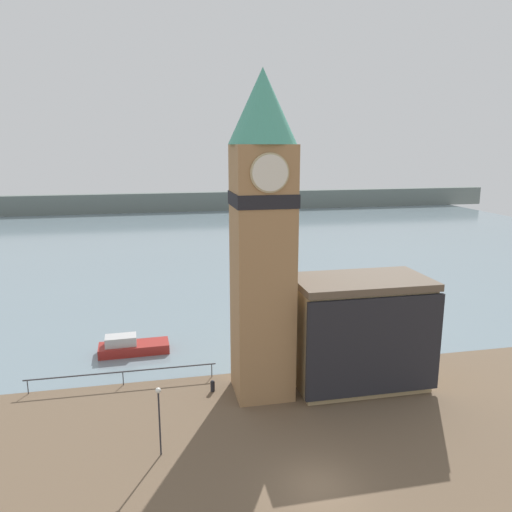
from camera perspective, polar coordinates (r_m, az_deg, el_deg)
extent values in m
plane|color=brown|center=(28.85, 7.07, -24.64)|extent=(160.00, 160.00, 0.00)
cube|color=gray|center=(97.49, -7.11, 2.16)|extent=(160.00, 120.00, 0.00)
cube|color=slate|center=(136.65, -8.61, 6.13)|extent=(180.00, 3.00, 5.00)
cube|color=#333338|center=(39.03, -14.99, -12.67)|extent=(13.80, 0.08, 0.08)
cylinder|color=#333338|center=(40.23, -24.63, -13.46)|extent=(0.07, 0.07, 1.05)
cylinder|color=#333338|center=(39.25, -14.95, -13.36)|extent=(0.07, 0.07, 1.05)
cylinder|color=#333338|center=(39.37, -5.08, -12.88)|extent=(0.07, 0.07, 1.05)
cube|color=#9E754C|center=(34.19, 0.72, -2.15)|extent=(3.91, 3.91, 17.45)
cube|color=black|center=(33.25, 0.74, 6.52)|extent=(4.03, 4.03, 0.90)
cylinder|color=tan|center=(31.15, 1.58, 9.47)|extent=(2.47, 0.12, 2.47)
cylinder|color=silver|center=(31.07, 1.61, 9.47)|extent=(2.25, 0.12, 2.25)
cylinder|color=tan|center=(33.61, 4.16, 9.67)|extent=(0.12, 2.47, 2.47)
cylinder|color=silver|center=(33.64, 4.30, 9.67)|extent=(0.12, 2.25, 2.25)
cone|color=teal|center=(33.16, 0.77, 16.76)|extent=(4.50, 4.50, 4.76)
cube|color=tan|center=(37.77, 11.71, -8.82)|extent=(9.29, 5.08, 7.61)
cube|color=brown|center=(36.51, 11.99, -2.88)|extent=(9.69, 5.48, 0.50)
cube|color=#232328|center=(35.45, 13.47, -10.09)|extent=(9.79, 0.30, 7.00)
cube|color=maroon|center=(44.69, -13.76, -10.18)|extent=(5.93, 2.37, 0.81)
cube|color=#B2B2B2|center=(44.42, -15.19, -9.29)|extent=(2.63, 1.61, 0.81)
cylinder|color=black|center=(37.37, -4.98, -14.66)|extent=(0.31, 0.31, 0.68)
sphere|color=black|center=(37.21, -4.99, -14.19)|extent=(0.33, 0.33, 0.33)
cylinder|color=#2D2D33|center=(30.30, -10.96, -18.31)|extent=(0.10, 0.10, 3.93)
sphere|color=silver|center=(29.30, -11.13, -14.84)|extent=(0.32, 0.32, 0.32)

